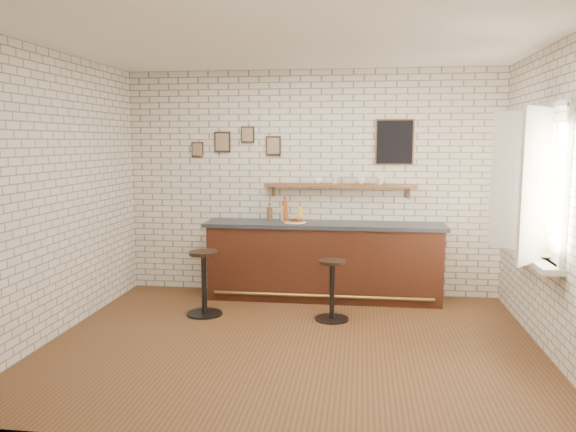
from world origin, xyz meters
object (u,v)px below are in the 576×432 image
object	(u,v)px
shelf_cup_d	(380,181)
sandwich_plate	(295,222)
bitters_bottle_brown	(270,213)
shelf_cup_b	(335,180)
book_upper	(533,254)
shelf_cup_a	(318,181)
book_lower	(533,255)
bitters_bottle_white	(283,213)
ciabatta_sandwich	(296,219)
condiment_bottle_yellow	(300,214)
bar_stool_left	(204,281)
shelf_cup_c	(361,181)
bitters_bottle_amber	(285,211)
bar_counter	(324,261)
bar_stool_right	(332,288)

from	to	relation	value
shelf_cup_d	sandwich_plate	bearing A→B (deg)	-176.56
bitters_bottle_brown	shelf_cup_b	size ratio (longest dim) A/B	2.23
shelf_cup_d	book_upper	xyz separation A→B (m)	(1.46, -1.68, -0.59)
shelf_cup_a	book_lower	world-z (taller)	shelf_cup_a
book_lower	shelf_cup_d	bearing A→B (deg)	146.42
bitters_bottle_white	book_lower	world-z (taller)	bitters_bottle_white
ciabatta_sandwich	shelf_cup_a	size ratio (longest dim) A/B	1.93
condiment_bottle_yellow	shelf_cup_a	distance (m)	0.50
bitters_bottle_white	shelf_cup_b	size ratio (longest dim) A/B	2.50
sandwich_plate	shelf_cup_b	world-z (taller)	shelf_cup_b
ciabatta_sandwich	bar_stool_left	distance (m)	1.45
bitters_bottle_white	shelf_cup_c	size ratio (longest dim) A/B	2.03
book_upper	shelf_cup_c	bearing A→B (deg)	160.13
bitters_bottle_amber	shelf_cup_a	bearing A→B (deg)	7.18
ciabatta_sandwich	bitters_bottle_amber	size ratio (longest dim) A/B	0.67
sandwich_plate	bitters_bottle_amber	bearing A→B (deg)	130.52
bar_counter	bitters_bottle_white	bearing A→B (deg)	165.33
shelf_cup_a	shelf_cup_c	distance (m)	0.56
sandwich_plate	bar_counter	bearing A→B (deg)	6.19
bitters_bottle_amber	shelf_cup_c	world-z (taller)	shelf_cup_c
bitters_bottle_white	book_upper	distance (m)	3.18
shelf_cup_b	ciabatta_sandwich	bearing A→B (deg)	160.98
sandwich_plate	ciabatta_sandwich	distance (m)	0.04
bitters_bottle_brown	bitters_bottle_amber	distance (m)	0.21
bar_counter	bitters_bottle_amber	size ratio (longest dim) A/B	9.85
bar_counter	bitters_bottle_brown	xyz separation A→B (m)	(-0.74, 0.15, 0.60)
bar_stool_left	shelf_cup_a	world-z (taller)	shelf_cup_a
ciabatta_sandwich	condiment_bottle_yellow	size ratio (longest dim) A/B	0.99
ciabatta_sandwich	bitters_bottle_brown	distance (m)	0.42
shelf_cup_c	book_lower	xyz separation A→B (m)	(1.71, -1.67, -0.61)
sandwich_plate	shelf_cup_a	size ratio (longest dim) A/B	2.56
shelf_cup_d	book_lower	bearing A→B (deg)	-57.97
bar_counter	condiment_bottle_yellow	world-z (taller)	condiment_bottle_yellow
bitters_bottle_brown	bitters_bottle_amber	size ratio (longest dim) A/B	0.73
ciabatta_sandwich	shelf_cup_a	distance (m)	0.61
condiment_bottle_yellow	bar_stool_left	distance (m)	1.61
bar_stool_left	shelf_cup_d	size ratio (longest dim) A/B	6.91
sandwich_plate	bitters_bottle_brown	size ratio (longest dim) A/B	1.21
shelf_cup_b	shelf_cup_d	size ratio (longest dim) A/B	0.93
bitters_bottle_amber	book_upper	bearing A→B (deg)	-30.95
condiment_bottle_yellow	shelf_cup_a	size ratio (longest dim) A/B	1.95
bitters_bottle_white	bar_stool_right	size ratio (longest dim) A/B	0.37
ciabatta_sandwich	bitters_bottle_amber	xyz separation A→B (m)	(-0.17, 0.19, 0.08)
bitters_bottle_white	condiment_bottle_yellow	xyz separation A→B (m)	(0.22, -0.00, -0.02)
bitters_bottle_amber	book_upper	size ratio (longest dim) A/B	1.37
condiment_bottle_yellow	shelf_cup_d	world-z (taller)	shelf_cup_d
ciabatta_sandwich	bitters_bottle_amber	distance (m)	0.27
bitters_bottle_amber	bar_stool_right	size ratio (longest dim) A/B	0.44
ciabatta_sandwich	book_lower	xyz separation A→B (m)	(2.54, -1.43, -0.11)
shelf_cup_b	book_upper	world-z (taller)	shelf_cup_b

